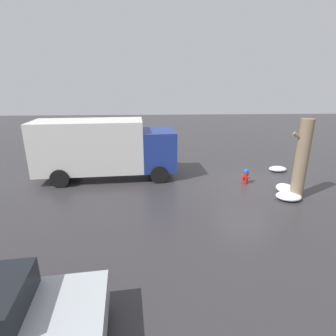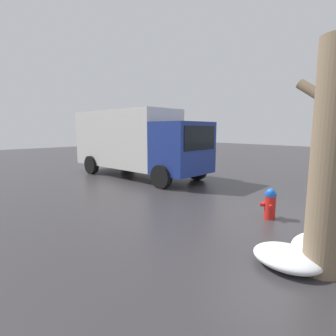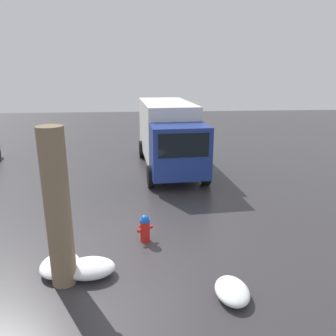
# 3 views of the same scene
# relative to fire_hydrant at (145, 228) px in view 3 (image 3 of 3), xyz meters

# --- Properties ---
(ground_plane) EXTENTS (60.00, 60.00, 0.00)m
(ground_plane) POSITION_rel_fire_hydrant_xyz_m (-0.00, -0.00, -0.40)
(ground_plane) COLOR #333033
(fire_hydrant) EXTENTS (0.39, 0.44, 0.77)m
(fire_hydrant) POSITION_rel_fire_hydrant_xyz_m (0.00, 0.00, 0.00)
(fire_hydrant) COLOR red
(fire_hydrant) RESTS_ON ground_plane
(tree_trunk) EXTENTS (0.82, 0.54, 3.50)m
(tree_trunk) POSITION_rel_fire_hydrant_xyz_m (-1.69, 1.81, 1.37)
(tree_trunk) COLOR #7F6B51
(tree_trunk) RESTS_ON ground_plane
(delivery_truck) EXTENTS (7.31, 2.94, 3.08)m
(delivery_truck) POSITION_rel_fire_hydrant_xyz_m (7.23, -1.25, 1.29)
(delivery_truck) COLOR navy
(delivery_truck) RESTS_ON ground_plane
(snow_pile_by_hydrant) EXTENTS (1.09, 0.91, 0.31)m
(snow_pile_by_hydrant) POSITION_rel_fire_hydrant_xyz_m (-1.26, 2.01, -0.24)
(snow_pile_by_hydrant) COLOR white
(snow_pile_by_hydrant) RESTS_ON ground_plane
(snow_pile_curbside) EXTENTS (1.00, 0.70, 0.29)m
(snow_pile_curbside) POSITION_rel_fire_hydrant_xyz_m (-2.51, -1.76, -0.25)
(snow_pile_curbside) COLOR white
(snow_pile_curbside) RESTS_ON ground_plane
(snow_pile_by_tree) EXTENTS (0.82, 1.16, 0.37)m
(snow_pile_by_tree) POSITION_rel_fire_hydrant_xyz_m (-1.50, 1.29, -0.21)
(snow_pile_by_tree) COLOR white
(snow_pile_by_tree) RESTS_ON ground_plane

